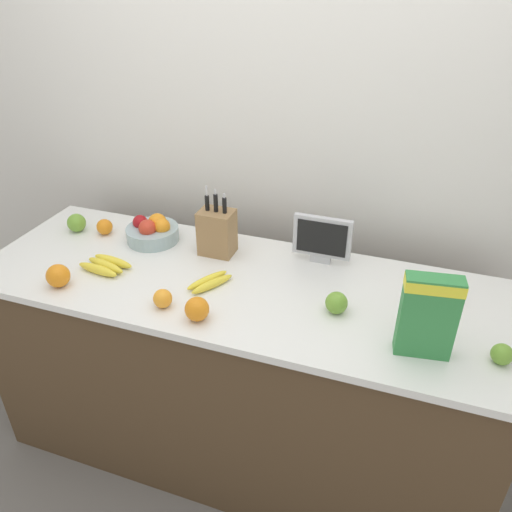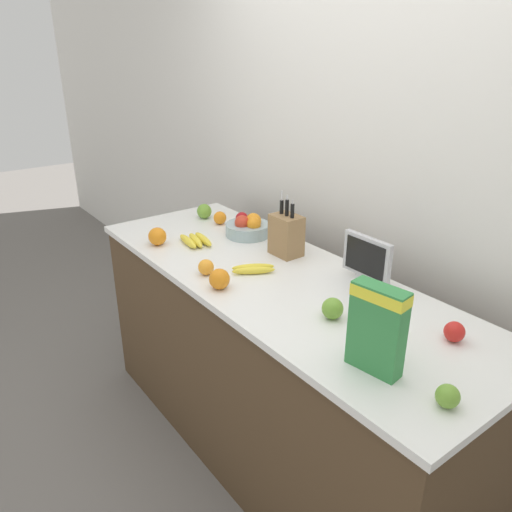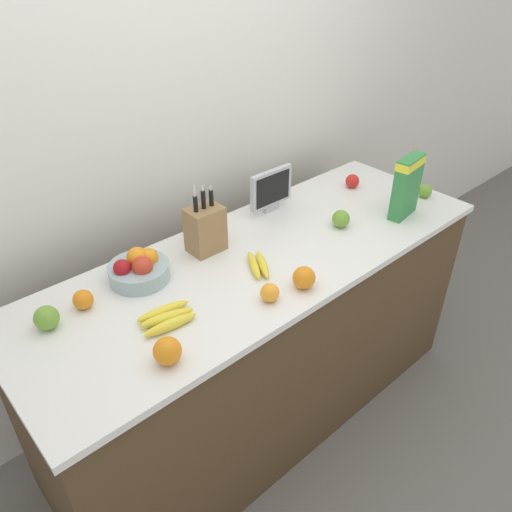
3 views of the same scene
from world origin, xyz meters
name	(u,v)px [view 3 (image 3 of 3)]	position (x,y,z in m)	size (l,w,h in m)	color
ground_plane	(261,407)	(0.00, 0.00, 0.00)	(14.00, 14.00, 0.00)	slate
wall_back	(175,131)	(0.00, 0.58, 1.30)	(9.00, 0.06, 2.60)	silver
counter	(262,339)	(0.00, 0.00, 0.47)	(2.07, 0.73, 0.94)	#4C3823
knife_block	(205,229)	(-0.15, 0.18, 1.04)	(0.14, 0.11, 0.30)	#937047
small_monitor	(271,189)	(0.28, 0.25, 1.05)	(0.24, 0.03, 0.20)	#B7B7BC
cereal_box	(407,184)	(0.70, -0.18, 1.09)	(0.18, 0.09, 0.28)	#338442
fruit_bowl	(139,269)	(-0.46, 0.18, 0.99)	(0.23, 0.23, 0.12)	#99B2B7
banana_bunch_left	(167,318)	(-0.52, -0.09, 0.96)	(0.21, 0.14, 0.04)	yellow
banana_bunch_right	(258,265)	(-0.08, -0.06, 0.96)	(0.15, 0.20, 0.03)	yellow
apple_leftmost	(46,318)	(-0.83, 0.15, 0.98)	(0.08, 0.08, 0.08)	#6B9E33
apple_by_knife_block	(425,191)	(0.93, -0.15, 0.97)	(0.07, 0.07, 0.07)	#6B9E33
apple_middle	(341,219)	(0.40, -0.07, 0.98)	(0.08, 0.08, 0.08)	#6B9E33
apple_rightmost	(352,181)	(0.75, 0.15, 0.97)	(0.07, 0.07, 0.07)	red
orange_front_center	(167,351)	(-0.62, -0.25, 0.98)	(0.09, 0.09, 0.09)	orange
orange_by_cereal	(270,293)	(-0.18, -0.24, 0.97)	(0.07, 0.07, 0.07)	orange
orange_front_left	(304,278)	(-0.04, -0.26, 0.98)	(0.09, 0.09, 0.09)	orange
orange_mid_left	(83,300)	(-0.69, 0.16, 0.97)	(0.07, 0.07, 0.07)	orange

